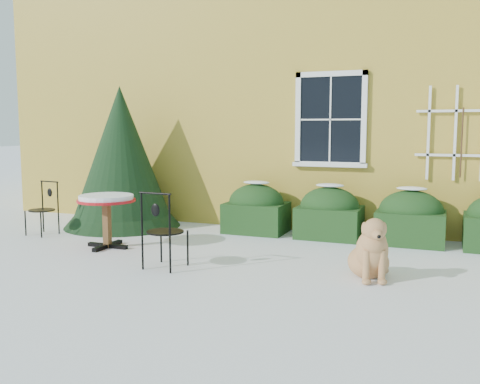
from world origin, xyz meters
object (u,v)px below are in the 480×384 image
at_px(evergreen_shrub, 122,171).
at_px(patio_chair_far, 43,208).
at_px(patio_chair_near, 163,230).
at_px(dog, 371,253).
at_px(bistro_table, 106,204).

height_order(evergreen_shrub, patio_chair_far, evergreen_shrub).
height_order(patio_chair_near, patio_chair_far, patio_chair_near).
bearing_deg(dog, patio_chair_near, 170.13).
bearing_deg(evergreen_shrub, patio_chair_near, -47.05).
distance_m(bistro_table, patio_chair_near, 1.61).
bearing_deg(dog, bistro_table, 155.84).
bearing_deg(patio_chair_near, evergreen_shrub, -42.73).
distance_m(bistro_table, patio_chair_far, 1.72).
relative_size(evergreen_shrub, patio_chair_far, 2.83).
relative_size(patio_chair_near, patio_chair_far, 1.11).
bearing_deg(evergreen_shrub, bistro_table, -63.48).
xyz_separation_m(patio_chair_near, dog, (2.60, 0.47, -0.19)).
relative_size(patio_chair_far, dog, 1.03).
height_order(evergreen_shrub, patio_chair_near, evergreen_shrub).
distance_m(evergreen_shrub, bistro_table, 1.87).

